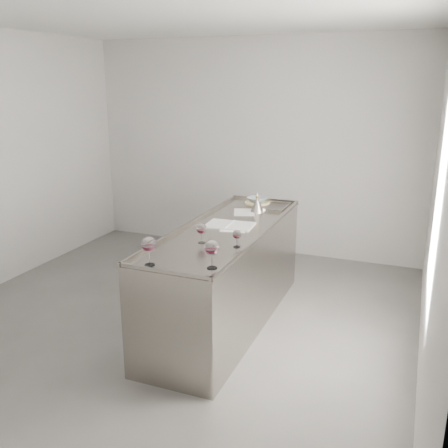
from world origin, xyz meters
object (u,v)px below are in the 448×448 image
at_px(wine_glass_small, 237,235).
at_px(wine_funnel, 257,206).
at_px(notebook, 230,225).
at_px(wine_glass_left, 149,245).
at_px(wine_glass_right, 212,248).
at_px(ceramic_bowl, 257,200).
at_px(counter, 226,276).
at_px(wine_glass_middle, 201,229).

height_order(wine_glass_small, wine_funnel, wine_funnel).
distance_m(notebook, wine_funnel, 0.59).
distance_m(wine_glass_left, wine_glass_right, 0.47).
height_order(wine_glass_small, notebook, wine_glass_small).
distance_m(ceramic_bowl, wine_funnel, 0.35).
bearing_deg(ceramic_bowl, wine_glass_small, -78.10).
relative_size(wine_glass_right, ceramic_bowl, 1.04).
relative_size(notebook, wine_funnel, 2.18).
xyz_separation_m(wine_glass_small, notebook, (-0.28, 0.56, -0.10)).
distance_m(counter, wine_glass_right, 1.18).
relative_size(counter, wine_glass_middle, 14.09).
distance_m(wine_glass_left, notebook, 1.21).
bearing_deg(notebook, ceramic_bowl, 88.65).
distance_m(counter, wine_glass_middle, 0.75).
distance_m(wine_glass_middle, notebook, 0.58).
relative_size(wine_glass_small, ceramic_bowl, 0.70).
bearing_deg(wine_glass_middle, wine_funnel, 84.56).
height_order(wine_glass_right, wine_glass_small, wine_glass_right).
distance_m(wine_glass_small, ceramic_bowl, 1.51).
bearing_deg(wine_funnel, counter, -96.05).
height_order(counter, wine_glass_small, wine_glass_small).
distance_m(counter, ceramic_bowl, 1.15).
xyz_separation_m(counter, wine_glass_middle, (-0.04, -0.46, 0.59)).
relative_size(wine_glass_left, wine_funnel, 1.05).
distance_m(wine_glass_right, wine_glass_small, 0.52).
bearing_deg(wine_glass_small, counter, 121.06).
bearing_deg(notebook, wine_glass_left, -101.63).
height_order(wine_glass_middle, wine_funnel, wine_funnel).
distance_m(wine_glass_small, wine_funnel, 1.16).
relative_size(ceramic_bowl, wine_funnel, 1.01).
bearing_deg(notebook, wine_glass_small, -66.73).
bearing_deg(wine_glass_small, wine_funnel, 100.02).
xyz_separation_m(wine_glass_small, ceramic_bowl, (-0.31, 1.48, -0.06)).
relative_size(wine_glass_middle, wine_funnel, 0.83).
bearing_deg(wine_glass_small, wine_glass_middle, -178.49).
height_order(wine_glass_right, wine_funnel, wine_glass_right).
bearing_deg(notebook, counter, -90.34).
bearing_deg(wine_glass_left, counter, 80.63).
bearing_deg(wine_funnel, wine_glass_small, -79.98).
bearing_deg(notebook, wine_funnel, 79.04).
bearing_deg(wine_glass_left, ceramic_bowl, 86.16).
distance_m(wine_glass_middle, wine_glass_small, 0.31).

